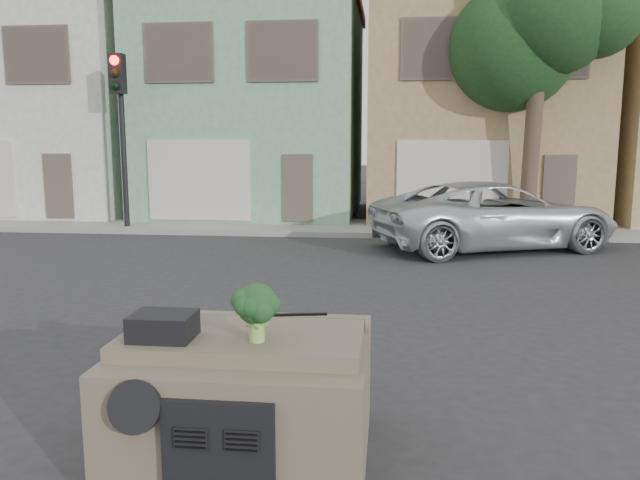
# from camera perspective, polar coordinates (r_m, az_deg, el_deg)

# --- Properties ---
(ground_plane) EXTENTS (120.00, 120.00, 0.00)m
(ground_plane) POSITION_cam_1_polar(r_m,az_deg,el_deg) (8.38, -1.93, -9.33)
(ground_plane) COLOR #303033
(ground_plane) RESTS_ON ground
(sidewalk) EXTENTS (40.00, 3.00, 0.15)m
(sidewalk) POSITION_cam_1_polar(r_m,az_deg,el_deg) (18.58, 2.69, 1.13)
(sidewalk) COLOR gray
(sidewalk) RESTS_ON ground
(townhouse_white) EXTENTS (7.20, 8.20, 7.55)m
(townhouse_white) POSITION_cam_1_polar(r_m,az_deg,el_deg) (25.48, -22.63, 10.94)
(townhouse_white) COLOR silver
(townhouse_white) RESTS_ON ground
(townhouse_mint) EXTENTS (7.20, 8.20, 7.55)m
(townhouse_mint) POSITION_cam_1_polar(r_m,az_deg,el_deg) (22.87, -5.56, 11.88)
(townhouse_mint) COLOR #7DB08A
(townhouse_mint) RESTS_ON ground
(townhouse_tan) EXTENTS (7.20, 8.20, 7.55)m
(townhouse_tan) POSITION_cam_1_polar(r_m,az_deg,el_deg) (22.58, 13.83, 11.70)
(townhouse_tan) COLOR tan
(townhouse_tan) RESTS_ON ground
(silver_pickup) EXTENTS (6.56, 4.75, 1.66)m
(silver_pickup) POSITION_cam_1_polar(r_m,az_deg,el_deg) (16.00, 15.55, -0.77)
(silver_pickup) COLOR silver
(silver_pickup) RESTS_ON ground
(traffic_signal) EXTENTS (0.40, 0.40, 5.10)m
(traffic_signal) POSITION_cam_1_polar(r_m,az_deg,el_deg) (18.98, -17.67, 8.38)
(traffic_signal) COLOR black
(traffic_signal) RESTS_ON ground
(tree_near) EXTENTS (4.40, 4.00, 8.50)m
(tree_near) POSITION_cam_1_polar(r_m,az_deg,el_deg) (18.15, 19.08, 13.67)
(tree_near) COLOR #1D401C
(tree_near) RESTS_ON ground
(car_dashboard) EXTENTS (2.00, 1.80, 1.12)m
(car_dashboard) POSITION_cam_1_polar(r_m,az_deg,el_deg) (5.42, -6.61, -13.63)
(car_dashboard) COLOR #6C614D
(car_dashboard) RESTS_ON ground
(instrument_hump) EXTENTS (0.48, 0.38, 0.20)m
(instrument_hump) POSITION_cam_1_polar(r_m,az_deg,el_deg) (5.04, -14.14, -7.63)
(instrument_hump) COLOR black
(instrument_hump) RESTS_ON car_dashboard
(wiper_arm) EXTENTS (0.69, 0.15, 0.02)m
(wiper_arm) POSITION_cam_1_polar(r_m,az_deg,el_deg) (5.53, -2.99, -6.83)
(wiper_arm) COLOR black
(wiper_arm) RESTS_ON car_dashboard
(broccoli) EXTENTS (0.50, 0.50, 0.47)m
(broccoli) POSITION_cam_1_polar(r_m,az_deg,el_deg) (4.81, -5.81, -6.55)
(broccoli) COLOR #193B1B
(broccoli) RESTS_ON car_dashboard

